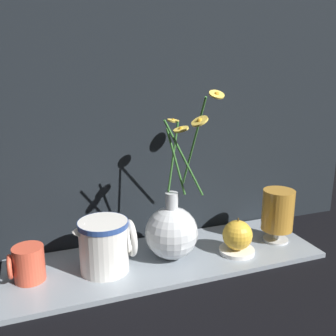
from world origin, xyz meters
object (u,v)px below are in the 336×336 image
object	(u,v)px
vase_with_flowers	(172,230)
yellow_mug	(28,264)
ceramic_pitcher	(105,243)
orange_fruit	(237,235)
tea_glass	(278,211)

from	to	relation	value
vase_with_flowers	yellow_mug	size ratio (longest dim) A/B	5.12
ceramic_pitcher	orange_fruit	world-z (taller)	ceramic_pitcher
ceramic_pitcher	tea_glass	distance (m)	0.46
orange_fruit	tea_glass	bearing A→B (deg)	9.57
tea_glass	ceramic_pitcher	bearing A→B (deg)	178.90
ceramic_pitcher	orange_fruit	distance (m)	0.33
vase_with_flowers	ceramic_pitcher	size ratio (longest dim) A/B	2.92
yellow_mug	orange_fruit	bearing A→B (deg)	-5.37
yellow_mug	ceramic_pitcher	distance (m)	0.17
tea_glass	yellow_mug	bearing A→B (deg)	177.81
orange_fruit	yellow_mug	bearing A→B (deg)	174.63
vase_with_flowers	orange_fruit	size ratio (longest dim) A/B	4.85
yellow_mug	tea_glass	bearing A→B (deg)	-2.19
yellow_mug	tea_glass	xyz separation A→B (m)	(0.63, -0.02, 0.05)
vase_with_flowers	ceramic_pitcher	bearing A→B (deg)	-178.84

